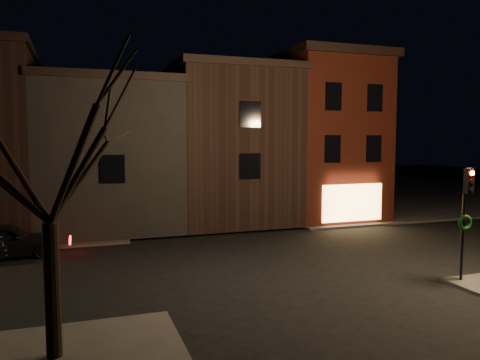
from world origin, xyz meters
The scene contains 8 objects.
ground centered at (0.00, 0.00, 0.00)m, with size 120.00×120.00×0.00m, color black.
sidewalk_far_right centered at (20.00, 20.00, 0.06)m, with size 30.00×30.00×0.12m, color #2D2B28.
corner_building centered at (8.00, 9.47, 5.40)m, with size 6.50×8.50×10.50m.
row_building_a centered at (1.50, 10.50, 4.83)m, with size 7.30×10.30×9.40m.
row_building_b centered at (-5.75, 10.50, 4.33)m, with size 7.80×10.30×8.40m.
traffic_signal centered at (5.60, -5.51, 2.81)m, with size 0.58×0.38×4.05m.
bare_tree_left centered at (-8.00, -7.00, 5.43)m, with size 5.60×5.60×7.50m.
parked_car_a centered at (-10.52, 3.96, 0.78)m, with size 1.84×4.58×1.56m, color black.
Camera 1 is at (-7.37, -18.36, 5.17)m, focal length 35.00 mm.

